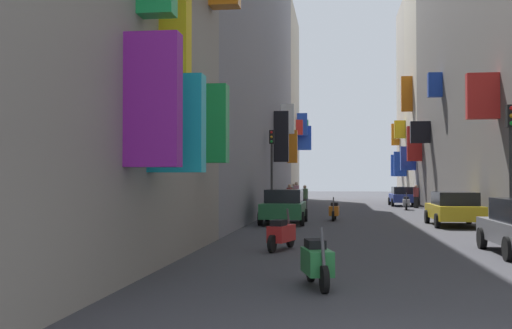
{
  "coord_description": "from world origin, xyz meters",
  "views": [
    {
      "loc": [
        -1.16,
        -5.85,
        1.96
      ],
      "look_at": [
        -6.13,
        33.05,
        2.9
      ],
      "focal_mm": 44.26,
      "sensor_mm": 36.0,
      "label": 1
    }
  ],
  "objects": [
    {
      "name": "scooter_red",
      "position": [
        -2.69,
        11.67,
        0.46
      ],
      "size": [
        0.73,
        1.93,
        1.13
      ],
      "color": "red",
      "rests_on": "ground"
    },
    {
      "name": "scooter_blue",
      "position": [
        -3.71,
        45.59,
        0.46
      ],
      "size": [
        0.5,
        1.8,
        1.13
      ],
      "color": "#2D4CAD",
      "rests_on": "ground"
    },
    {
      "name": "building_left_mid_b",
      "position": [
        -8.0,
        31.24,
        10.34
      ],
      "size": [
        6.92,
        33.42,
        20.7
      ],
      "color": "gray",
      "rests_on": "ground"
    },
    {
      "name": "ground_plane",
      "position": [
        0.0,
        30.0,
        0.0
      ],
      "size": [
        140.0,
        140.0,
        0.0
      ],
      "primitive_type": "plane",
      "color": "#38383D"
    },
    {
      "name": "pedestrian_mid_street",
      "position": [
        -3.09,
        33.07,
        0.8
      ],
      "size": [
        0.45,
        0.45,
        1.62
      ],
      "color": "#3F3F3F",
      "rests_on": "ground"
    },
    {
      "name": "pedestrian_near_right",
      "position": [
        -4.2,
        39.34,
        0.83
      ],
      "size": [
        0.43,
        0.43,
        1.67
      ],
      "color": "black",
      "rests_on": "ground"
    },
    {
      "name": "traffic_light_near_corner",
      "position": [
        -4.65,
        28.18,
        3.14
      ],
      "size": [
        0.26,
        0.34,
        4.65
      ],
      "color": "#2D2D2D",
      "rests_on": "ground"
    },
    {
      "name": "pedestrian_near_left",
      "position": [
        -3.88,
        37.46,
        0.9
      ],
      "size": [
        0.42,
        0.42,
        1.8
      ],
      "color": "#353535",
      "rests_on": "ground"
    },
    {
      "name": "scooter_silver",
      "position": [
        3.33,
        35.99,
        0.46
      ],
      "size": [
        0.53,
        1.84,
        1.13
      ],
      "color": "#ADADB2",
      "rests_on": "ground"
    },
    {
      "name": "pedestrian_far_away",
      "position": [
        -3.94,
        31.83,
        0.85
      ],
      "size": [
        0.53,
        0.53,
        1.7
      ],
      "color": "#3A3A3A",
      "rests_on": "ground"
    },
    {
      "name": "building_right_mid_b",
      "position": [
        7.99,
        56.25,
        9.36
      ],
      "size": [
        7.01,
        7.5,
        18.75
      ],
      "color": "#B2A899",
      "rests_on": "ground"
    },
    {
      "name": "traffic_light_far_corner",
      "position": [
        4.6,
        15.99,
        3.02
      ],
      "size": [
        0.26,
        0.34,
        4.45
      ],
      "color": "#2D2D2D",
      "rests_on": "ground"
    },
    {
      "name": "parked_car_green",
      "position": [
        -3.49,
        22.28,
        0.79
      ],
      "size": [
        1.97,
        4.25,
        1.52
      ],
      "color": "#236638",
      "rests_on": "ground"
    },
    {
      "name": "pedestrian_crossing",
      "position": [
        4.29,
        38.65,
        0.79
      ],
      "size": [
        0.52,
        0.52,
        1.6
      ],
      "color": "black",
      "rests_on": "ground"
    },
    {
      "name": "building_right_mid_a",
      "position": [
        7.99,
        48.11,
        9.16
      ],
      "size": [
        7.16,
        8.77,
        18.35
      ],
      "color": "#BCB29E",
      "rests_on": "ground"
    },
    {
      "name": "parked_car_blue",
      "position": [
        3.77,
        42.25,
        0.75
      ],
      "size": [
        1.93,
        4.17,
        1.42
      ],
      "color": "navy",
      "rests_on": "ground"
    },
    {
      "name": "building_left_mid_c",
      "position": [
        -7.99,
        53.98,
        8.99
      ],
      "size": [
        7.37,
        12.05,
        18.0
      ],
      "color": "#BCB29E",
      "rests_on": "ground"
    },
    {
      "name": "scooter_orange",
      "position": [
        -1.27,
        24.72,
        0.46
      ],
      "size": [
        0.51,
        1.83,
        1.13
      ],
      "color": "orange",
      "rests_on": "ground"
    },
    {
      "name": "parked_car_yellow",
      "position": [
        3.78,
        21.72,
        0.76
      ],
      "size": [
        1.99,
        4.36,
        1.44
      ],
      "color": "gold",
      "rests_on": "ground"
    },
    {
      "name": "scooter_green",
      "position": [
        -1.52,
        5.75,
        0.46
      ],
      "size": [
        0.66,
        1.74,
        1.13
      ],
      "color": "#287F3D",
      "rests_on": "ground"
    }
  ]
}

